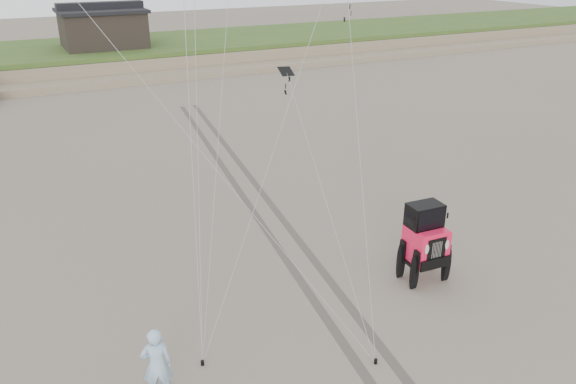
% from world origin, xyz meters
% --- Properties ---
extents(ground, '(160.00, 160.00, 0.00)m').
position_xyz_m(ground, '(0.00, 0.00, 0.00)').
color(ground, '#6B6054').
rests_on(ground, ground).
extents(dune_ridge, '(160.00, 14.25, 1.73)m').
position_xyz_m(dune_ridge, '(0.00, 37.50, 0.82)').
color(dune_ridge, '#7A6B54').
rests_on(dune_ridge, ground).
extents(cabin, '(6.40, 5.40, 3.35)m').
position_xyz_m(cabin, '(2.00, 37.00, 3.24)').
color(cabin, black).
rests_on(cabin, dune_ridge).
extents(jeep, '(2.44, 5.05, 1.83)m').
position_xyz_m(jeep, '(3.98, 0.99, 0.92)').
color(jeep, '#FF1A46').
rests_on(jeep, ground).
extents(man, '(0.71, 0.55, 1.74)m').
position_xyz_m(man, '(-3.97, -0.16, 0.87)').
color(man, '#7EA9C3').
rests_on(man, ground).
extents(stake_main, '(0.08, 0.08, 0.12)m').
position_xyz_m(stake_main, '(-2.84, 0.40, 0.06)').
color(stake_main, black).
rests_on(stake_main, ground).
extents(stake_aux, '(0.08, 0.08, 0.12)m').
position_xyz_m(stake_aux, '(0.69, -1.36, 0.06)').
color(stake_aux, black).
rests_on(stake_aux, ground).
extents(tire_tracks, '(5.22, 29.74, 0.01)m').
position_xyz_m(tire_tracks, '(2.00, 8.00, 0.00)').
color(tire_tracks, '#4C443D').
rests_on(tire_tracks, ground).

